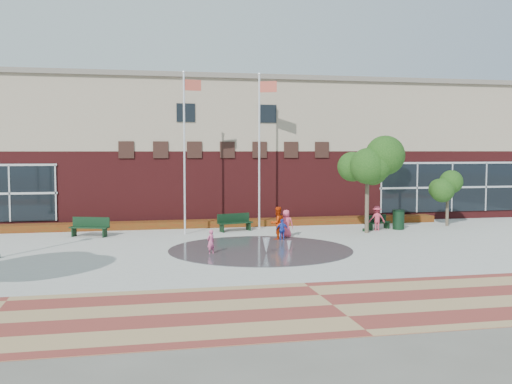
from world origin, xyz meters
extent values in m
plane|color=#666056|center=(0.00, 0.00, 0.00)|extent=(120.00, 120.00, 0.00)
cube|color=#A8A8A0|center=(0.00, 4.00, 0.00)|extent=(46.00, 18.00, 0.01)
cube|color=maroon|center=(0.00, -7.00, 0.00)|extent=(46.00, 6.00, 0.01)
cylinder|color=#383A3D|center=(0.00, 3.00, 0.00)|extent=(8.40, 8.40, 0.01)
cube|color=#521718|center=(0.00, 17.50, 2.25)|extent=(44.00, 10.00, 4.50)
cube|color=gray|center=(0.00, 17.50, 6.75)|extent=(44.00, 10.00, 4.50)
cube|color=slate|center=(0.00, 17.50, 9.05)|extent=(44.40, 10.40, 0.30)
cube|color=black|center=(15.00, 12.48, 2.11)|extent=(10.00, 0.12, 3.19)
cube|color=black|center=(-2.50, 12.48, 6.79)|extent=(1.10, 0.10, 1.10)
cube|color=black|center=(2.50, 12.48, 6.79)|extent=(1.10, 0.10, 1.10)
cube|color=#900507|center=(0.00, 11.60, 0.00)|extent=(26.00, 1.20, 0.40)
cylinder|color=white|center=(-2.93, 8.79, 4.34)|extent=(0.11, 0.11, 8.67)
sphere|color=white|center=(-2.93, 8.79, 8.73)|extent=(0.17, 0.17, 0.17)
cube|color=#BB4B3B|center=(-2.46, 8.86, 8.04)|extent=(0.95, 0.16, 0.58)
cylinder|color=white|center=(1.50, 10.25, 4.43)|extent=(0.11, 0.11, 8.85)
sphere|color=white|center=(1.50, 10.25, 8.91)|extent=(0.18, 0.18, 0.18)
cube|color=#BB4B3B|center=(1.96, 10.03, 8.17)|extent=(0.94, 0.45, 0.62)
cylinder|color=black|center=(7.13, 7.92, 1.74)|extent=(0.12, 0.12, 3.49)
cylinder|color=black|center=(7.13, 7.92, 0.08)|extent=(0.37, 0.37, 0.16)
sphere|color=white|center=(7.13, 7.92, 3.67)|extent=(0.41, 0.41, 0.41)
cube|color=black|center=(-7.94, 8.89, 0.51)|extent=(2.12, 1.26, 0.07)
cube|color=black|center=(-7.85, 9.12, 0.78)|extent=(1.94, 0.78, 0.51)
cube|color=black|center=(-0.05, 9.42, 0.50)|extent=(2.07, 1.09, 0.07)
cube|color=black|center=(-0.12, 9.65, 0.75)|extent=(1.93, 0.61, 0.50)
cube|color=black|center=(8.14, 8.52, 0.41)|extent=(1.70, 1.08, 0.06)
cube|color=black|center=(8.06, 8.71, 0.62)|extent=(1.54, 0.70, 0.41)
cylinder|color=black|center=(9.27, 8.26, 0.55)|extent=(0.66, 0.66, 1.10)
cylinder|color=black|center=(9.27, 8.26, 1.12)|extent=(0.70, 0.70, 0.07)
cylinder|color=#493D2F|center=(6.92, 7.28, 1.61)|extent=(0.22, 0.22, 3.22)
cylinder|color=#493D2F|center=(12.85, 9.18, 1.04)|extent=(0.18, 0.18, 2.07)
cone|color=white|center=(0.03, 1.95, 0.00)|extent=(0.35, 0.35, 0.68)
cone|color=white|center=(1.14, 2.23, 0.00)|extent=(0.21, 0.21, 0.47)
imported|color=#D55182|center=(-2.37, 2.34, 0.54)|extent=(0.48, 0.44, 1.09)
imported|color=red|center=(1.53, 5.94, 0.85)|extent=(1.00, 0.90, 1.69)
imported|color=#EC4565|center=(2.15, 6.56, 0.73)|extent=(0.83, 0.67, 1.47)
imported|color=#2640B8|center=(1.70, 5.61, 0.55)|extent=(0.69, 0.41, 1.11)
imported|color=#C3364E|center=(7.88, 8.12, 0.71)|extent=(0.99, 0.67, 1.41)
camera|label=1|loc=(-5.77, -23.47, 4.56)|focal=42.00mm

